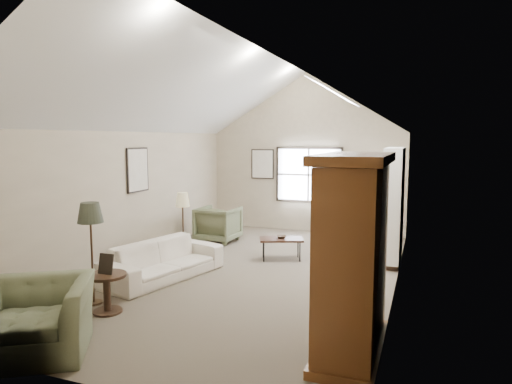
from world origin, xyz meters
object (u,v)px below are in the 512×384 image
(coffee_table, at_px, (281,249))
(side_chair, at_px, (360,212))
(armoire, at_px, (353,255))
(armchair_near, at_px, (32,319))
(side_table, at_px, (107,293))
(sofa, at_px, (164,260))
(armchair_far, at_px, (218,224))

(coffee_table, height_order, side_chair, side_chair)
(side_chair, bearing_deg, armoire, -105.68)
(armoire, distance_m, coffee_table, 4.03)
(armchair_near, xyz_separation_m, side_table, (-0.01, 1.27, -0.13))
(armoire, bearing_deg, side_table, -179.94)
(sofa, relative_size, armchair_near, 1.77)
(armoire, height_order, coffee_table, armoire)
(coffee_table, bearing_deg, armoire, -61.24)
(side_table, distance_m, side_chair, 6.63)
(armoire, relative_size, side_chair, 1.80)
(armoire, xyz_separation_m, coffee_table, (-1.89, 3.45, -0.89))
(side_table, bearing_deg, armchair_far, 95.43)
(armchair_near, bearing_deg, coffee_table, 41.16)
(armchair_near, xyz_separation_m, side_chair, (2.57, 7.38, 0.21))
(armoire, distance_m, side_table, 3.41)
(armchair_far, bearing_deg, coffee_table, 153.42)
(armchair_far, bearing_deg, sofa, 98.56)
(side_table, bearing_deg, side_chair, 67.11)
(sofa, distance_m, coffee_table, 2.39)
(armoire, height_order, side_chair, armoire)
(armoire, xyz_separation_m, sofa, (-3.41, 1.60, -0.78))
(armchair_near, xyz_separation_m, armchair_far, (-0.43, 5.73, 0.01))
(armoire, distance_m, armchair_far, 5.85)
(armchair_near, bearing_deg, side_table, 58.12)
(armchair_far, height_order, side_chair, side_chair)
(side_chair, bearing_deg, armchair_far, -173.70)
(armchair_far, distance_m, side_table, 4.48)
(armchair_far, bearing_deg, side_chair, -149.12)
(coffee_table, bearing_deg, armchair_near, -106.56)
(sofa, distance_m, armchair_near, 2.88)
(armoire, xyz_separation_m, side_chair, (-0.73, 6.10, -0.49))
(armoire, relative_size, sofa, 1.02)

